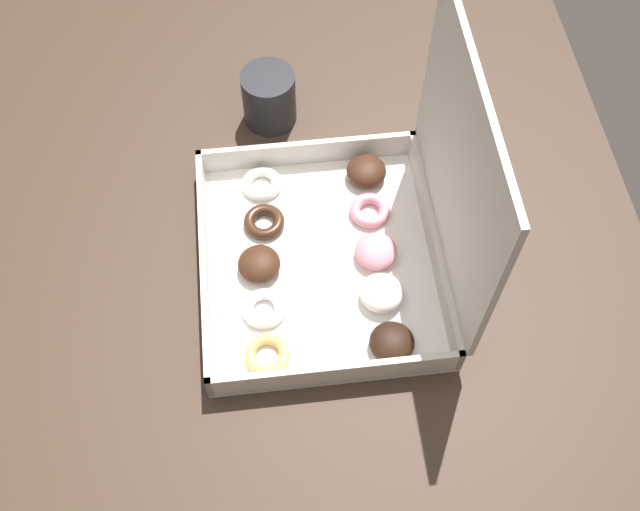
# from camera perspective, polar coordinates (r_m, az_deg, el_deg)

# --- Properties ---
(ground_plane) EXTENTS (8.00, 8.00, 0.00)m
(ground_plane) POSITION_cam_1_polar(r_m,az_deg,el_deg) (1.72, -1.47, -12.02)
(ground_plane) COLOR #2D2826
(dining_table) EXTENTS (1.10, 0.98, 0.75)m
(dining_table) POSITION_cam_1_polar(r_m,az_deg,el_deg) (1.11, -2.22, -1.40)
(dining_table) COLOR #38281E
(dining_table) RESTS_ON ground_plane
(donut_box) EXTENTS (0.35, 0.32, 0.33)m
(donut_box) POSITION_cam_1_polar(r_m,az_deg,el_deg) (0.96, 3.13, 1.64)
(donut_box) COLOR white
(donut_box) RESTS_ON dining_table
(coffee_mug) EXTENTS (0.08, 0.08, 0.09)m
(coffee_mug) POSITION_cam_1_polar(r_m,az_deg,el_deg) (1.13, -3.90, 11.97)
(coffee_mug) COLOR #232328
(coffee_mug) RESTS_ON dining_table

